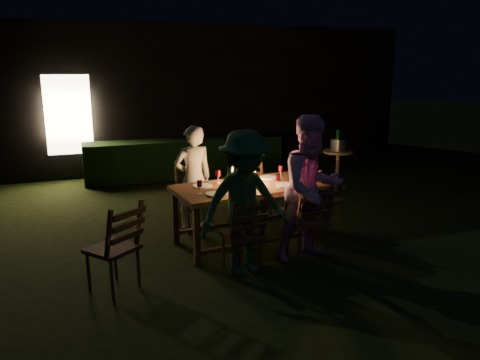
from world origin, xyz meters
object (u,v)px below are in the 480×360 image
object	(u,v)px
chair_end	(322,209)
bottle_table	(230,177)
person_house_side	(193,178)
chair_far_left	(195,210)
chair_far_right	(256,203)
ice_bucket	(339,145)
person_opp_left	(245,203)
side_table	(338,155)
bottle_bucket_b	(340,142)
chair_near_right	(307,234)
person_opp_right	(312,189)
chair_near_left	(243,247)
lantern	(249,173)
bottle_bucket_a	(338,143)
dining_table	(247,191)
chair_spare	(115,263)

from	to	relation	value
chair_end	bottle_table	world-z (taller)	bottle_table
person_house_side	bottle_table	size ratio (longest dim) A/B	5.44
chair_far_left	chair_far_right	world-z (taller)	chair_far_left
ice_bucket	person_opp_left	bearing A→B (deg)	-135.41
side_table	bottle_bucket_b	xyz separation A→B (m)	(0.05, 0.04, 0.25)
chair_near_right	person_opp_right	size ratio (longest dim) A/B	0.55
chair_near_right	ice_bucket	size ratio (longest dim) A/B	3.29
chair_near_left	person_house_side	world-z (taller)	person_house_side
person_house_side	person_opp_left	world-z (taller)	person_opp_left
person_house_side	chair_end	bearing A→B (deg)	153.96
lantern	bottle_bucket_b	world-z (taller)	lantern
lantern	side_table	world-z (taller)	lantern
chair_far_right	person_opp_left	distance (m)	1.96
ice_bucket	bottle_bucket_a	bearing A→B (deg)	-141.34
person_opp_right	lantern	bearing A→B (deg)	114.69
person_opp_right	side_table	xyz separation A→B (m)	(2.03, 2.77, -0.22)
person_house_side	bottle_bucket_a	xyz separation A→B (m)	(3.07, 1.21, 0.16)
person_opp_left	bottle_bucket_a	world-z (taller)	person_opp_left
chair_near_right	person_opp_right	world-z (taller)	person_opp_right
chair_far_right	chair_far_left	bearing A→B (deg)	0.59
person_house_side	ice_bucket	bearing A→B (deg)	-165.06
side_table	bottle_bucket_a	world-z (taller)	bottle_bucket_a
chair_far_right	bottle_bucket_b	size ratio (longest dim) A/B	2.79
bottle_table	side_table	xyz separation A→B (m)	(2.82, 2.04, -0.26)
chair_far_right	ice_bucket	size ratio (longest dim) A/B	2.98
chair_near_left	lantern	bearing A→B (deg)	61.40
person_house_side	ice_bucket	xyz separation A→B (m)	(3.12, 1.25, 0.11)
chair_far_right	bottle_bucket_a	world-z (taller)	bottle_bucket_a
person_opp_right	dining_table	bearing A→B (deg)	118.76
bottle_table	ice_bucket	bearing A→B (deg)	35.89
dining_table	chair_near_right	world-z (taller)	chair_near_right
chair_near_right	bottle_table	world-z (taller)	bottle_table
ice_bucket	chair_far_right	bearing A→B (deg)	-150.85
ice_bucket	bottle_bucket_b	xyz separation A→B (m)	(0.05, 0.04, 0.05)
chair_far_right	person_house_side	world-z (taller)	person_house_side
person_house_side	bottle_table	distance (m)	0.86
side_table	ice_bucket	world-z (taller)	ice_bucket
bottle_bucket_b	person_house_side	bearing A→B (deg)	-157.83
chair_near_right	chair_far_right	xyz separation A→B (m)	(-0.08, 1.54, -0.03)
person_house_side	chair_spare	bearing A→B (deg)	44.98
chair_near_right	bottle_bucket_b	distance (m)	3.52
chair_far_left	dining_table	bearing A→B (deg)	117.92
chair_near_left	bottle_bucket_b	size ratio (longest dim) A/B	2.93
lantern	side_table	distance (m)	3.21
side_table	chair_near_right	bearing A→B (deg)	-126.80
chair_far_left	chair_far_right	size ratio (longest dim) A/B	1.10
chair_far_left	bottle_bucket_b	world-z (taller)	bottle_bucket_b
chair_far_left	chair_spare	xyz separation A→B (m)	(-1.26, -1.55, 0.01)
ice_bucket	bottle_bucket_a	world-z (taller)	bottle_bucket_a
dining_table	bottle_table	world-z (taller)	bottle_table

